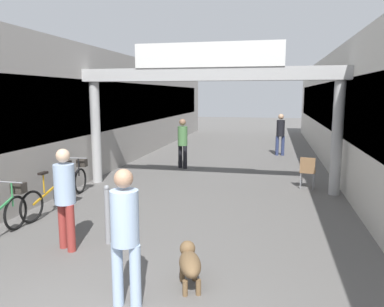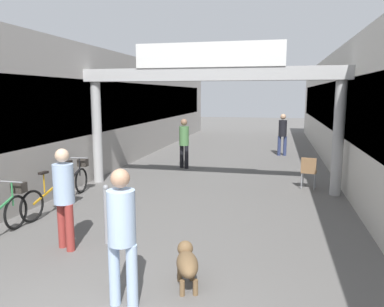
{
  "view_description": "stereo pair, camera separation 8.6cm",
  "coord_description": "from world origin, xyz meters",
  "px_view_note": "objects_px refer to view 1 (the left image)",
  "views": [
    {
      "loc": [
        1.74,
        -2.55,
        2.6
      ],
      "look_at": [
        0.0,
        5.44,
        1.3
      ],
      "focal_mm": 35.0,
      "sensor_mm": 36.0,
      "label": 1
    },
    {
      "loc": [
        1.83,
        -2.53,
        2.6
      ],
      "look_at": [
        0.0,
        5.44,
        1.3
      ],
      "focal_mm": 35.0,
      "sensor_mm": 36.0,
      "label": 2
    }
  ],
  "objects_px": {
    "pedestrian_with_dog": "(125,229)",
    "bicycle_black_farthest": "(73,181)",
    "pedestrian_carrying_crate": "(183,140)",
    "cafe_chair_wood_nearer": "(308,170)",
    "pedestrian_companion": "(65,193)",
    "bollard_post_metal": "(108,214)",
    "pedestrian_elderly_walking": "(280,132)",
    "bicycle_orange_third": "(52,194)",
    "bicycle_green_second": "(1,214)",
    "dog_on_leash": "(189,262)"
  },
  "relations": [
    {
      "from": "bicycle_green_second",
      "to": "pedestrian_companion",
      "type": "bearing_deg",
      "value": -9.28
    },
    {
      "from": "pedestrian_companion",
      "to": "dog_on_leash",
      "type": "bearing_deg",
      "value": -18.07
    },
    {
      "from": "pedestrian_with_dog",
      "to": "bicycle_green_second",
      "type": "bearing_deg",
      "value": 152.12
    },
    {
      "from": "pedestrian_with_dog",
      "to": "cafe_chair_wood_nearer",
      "type": "height_order",
      "value": "pedestrian_with_dog"
    },
    {
      "from": "bicycle_orange_third",
      "to": "bicycle_black_farthest",
      "type": "bearing_deg",
      "value": 99.87
    },
    {
      "from": "bicycle_black_farthest",
      "to": "bollard_post_metal",
      "type": "distance_m",
      "value": 3.36
    },
    {
      "from": "pedestrian_companion",
      "to": "bollard_post_metal",
      "type": "bearing_deg",
      "value": 34.01
    },
    {
      "from": "pedestrian_carrying_crate",
      "to": "bicycle_black_farthest",
      "type": "distance_m",
      "value": 4.69
    },
    {
      "from": "pedestrian_elderly_walking",
      "to": "bollard_post_metal",
      "type": "height_order",
      "value": "pedestrian_elderly_walking"
    },
    {
      "from": "pedestrian_with_dog",
      "to": "pedestrian_elderly_walking",
      "type": "relative_size",
      "value": 0.98
    },
    {
      "from": "bicycle_green_second",
      "to": "cafe_chair_wood_nearer",
      "type": "bearing_deg",
      "value": 40.46
    },
    {
      "from": "pedestrian_carrying_crate",
      "to": "bollard_post_metal",
      "type": "distance_m",
      "value": 6.9
    },
    {
      "from": "bicycle_green_second",
      "to": "pedestrian_elderly_walking",
      "type": "bearing_deg",
      "value": 64.31
    },
    {
      "from": "dog_on_leash",
      "to": "cafe_chair_wood_nearer",
      "type": "distance_m",
      "value": 6.25
    },
    {
      "from": "pedestrian_carrying_crate",
      "to": "bicycle_black_farthest",
      "type": "relative_size",
      "value": 1.03
    },
    {
      "from": "pedestrian_carrying_crate",
      "to": "cafe_chair_wood_nearer",
      "type": "relative_size",
      "value": 1.96
    },
    {
      "from": "dog_on_leash",
      "to": "bicycle_orange_third",
      "type": "relative_size",
      "value": 0.46
    },
    {
      "from": "pedestrian_companion",
      "to": "pedestrian_elderly_walking",
      "type": "height_order",
      "value": "pedestrian_elderly_walking"
    },
    {
      "from": "bicycle_orange_third",
      "to": "cafe_chair_wood_nearer",
      "type": "height_order",
      "value": "bicycle_orange_third"
    },
    {
      "from": "bicycle_green_second",
      "to": "bicycle_black_farthest",
      "type": "xyz_separation_m",
      "value": [
        -0.11,
        2.73,
        0.0
      ]
    },
    {
      "from": "bicycle_orange_third",
      "to": "bollard_post_metal",
      "type": "height_order",
      "value": "bollard_post_metal"
    },
    {
      "from": "dog_on_leash",
      "to": "bicycle_black_farthest",
      "type": "bearing_deg",
      "value": 136.09
    },
    {
      "from": "pedestrian_companion",
      "to": "pedestrian_carrying_crate",
      "type": "relative_size",
      "value": 0.99
    },
    {
      "from": "pedestrian_with_dog",
      "to": "bicycle_black_farthest",
      "type": "distance_m",
      "value": 5.45
    },
    {
      "from": "pedestrian_companion",
      "to": "bollard_post_metal",
      "type": "relative_size",
      "value": 1.63
    },
    {
      "from": "pedestrian_with_dog",
      "to": "bicycle_black_farthest",
      "type": "relative_size",
      "value": 1.03
    },
    {
      "from": "pedestrian_elderly_walking",
      "to": "bollard_post_metal",
      "type": "relative_size",
      "value": 1.68
    },
    {
      "from": "pedestrian_with_dog",
      "to": "pedestrian_companion",
      "type": "xyz_separation_m",
      "value": [
        -1.64,
        1.4,
        -0.01
      ]
    },
    {
      "from": "dog_on_leash",
      "to": "bicycle_green_second",
      "type": "height_order",
      "value": "bicycle_green_second"
    },
    {
      "from": "bicycle_black_farthest",
      "to": "cafe_chair_wood_nearer",
      "type": "height_order",
      "value": "bicycle_black_farthest"
    },
    {
      "from": "bollard_post_metal",
      "to": "pedestrian_with_dog",
      "type": "bearing_deg",
      "value": -59.0
    },
    {
      "from": "pedestrian_elderly_walking",
      "to": "bicycle_orange_third",
      "type": "xyz_separation_m",
      "value": [
        -4.99,
        -9.18,
        -0.59
      ]
    },
    {
      "from": "pedestrian_elderly_walking",
      "to": "pedestrian_with_dog",
      "type": "bearing_deg",
      "value": -99.29
    },
    {
      "from": "bicycle_black_farthest",
      "to": "bollard_post_metal",
      "type": "bearing_deg",
      "value": -50.38
    },
    {
      "from": "pedestrian_companion",
      "to": "dog_on_leash",
      "type": "relative_size",
      "value": 2.21
    },
    {
      "from": "dog_on_leash",
      "to": "cafe_chair_wood_nearer",
      "type": "height_order",
      "value": "cafe_chair_wood_nearer"
    },
    {
      "from": "pedestrian_companion",
      "to": "dog_on_leash",
      "type": "distance_m",
      "value": 2.49
    },
    {
      "from": "bicycle_orange_third",
      "to": "bicycle_black_farthest",
      "type": "relative_size",
      "value": 1.0
    },
    {
      "from": "pedestrian_with_dog",
      "to": "dog_on_leash",
      "type": "distance_m",
      "value": 1.13
    },
    {
      "from": "bicycle_orange_third",
      "to": "cafe_chair_wood_nearer",
      "type": "distance_m",
      "value": 6.65
    },
    {
      "from": "pedestrian_companion",
      "to": "pedestrian_elderly_walking",
      "type": "distance_m",
      "value": 11.45
    },
    {
      "from": "cafe_chair_wood_nearer",
      "to": "bicycle_black_farthest",
      "type": "bearing_deg",
      "value": -159.57
    },
    {
      "from": "bicycle_black_farthest",
      "to": "pedestrian_carrying_crate",
      "type": "bearing_deg",
      "value": 67.1
    },
    {
      "from": "pedestrian_with_dog",
      "to": "bollard_post_metal",
      "type": "relative_size",
      "value": 1.64
    },
    {
      "from": "cafe_chair_wood_nearer",
      "to": "pedestrian_elderly_walking",
      "type": "bearing_deg",
      "value": 96.64
    },
    {
      "from": "bicycle_green_second",
      "to": "bicycle_orange_third",
      "type": "relative_size",
      "value": 1.0
    },
    {
      "from": "pedestrian_elderly_walking",
      "to": "bicycle_black_farthest",
      "type": "xyz_separation_m",
      "value": [
        -5.22,
        -7.89,
        -0.59
      ]
    },
    {
      "from": "pedestrian_with_dog",
      "to": "pedestrian_elderly_walking",
      "type": "xyz_separation_m",
      "value": [
        2.01,
        12.26,
        0.03
      ]
    },
    {
      "from": "pedestrian_carrying_crate",
      "to": "pedestrian_companion",
      "type": "bearing_deg",
      "value": -91.86
    },
    {
      "from": "bicycle_orange_third",
      "to": "bollard_post_metal",
      "type": "distance_m",
      "value": 2.31
    }
  ]
}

